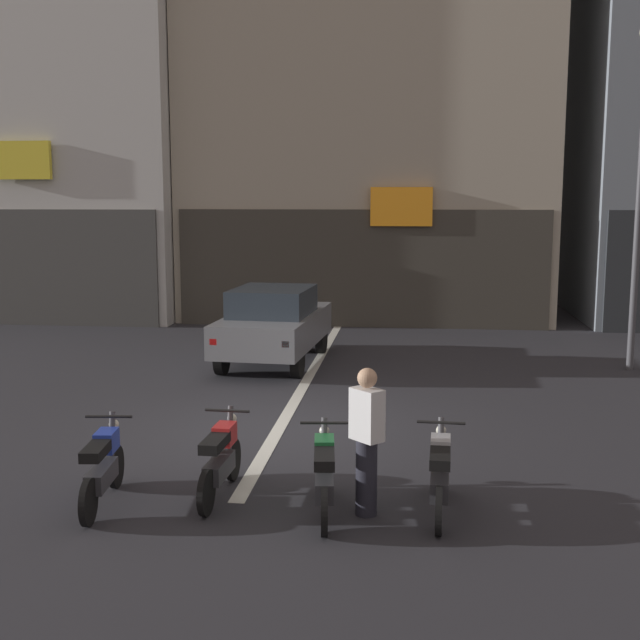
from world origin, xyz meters
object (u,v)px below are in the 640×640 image
motorcycle_silver_row_right_mid (440,474)px  person_by_motorcycles (367,440)px  motorcycle_blue_row_leftmost (103,466)px  motorcycle_green_row_centre (324,474)px  car_grey_crossing_near (274,323)px  motorcycle_red_row_left_mid (221,459)px

motorcycle_silver_row_right_mid → person_by_motorcycles: bearing=-170.6°
motorcycle_blue_row_leftmost → motorcycle_green_row_centre: (2.55, 0.02, 0.00)m
car_grey_crossing_near → motorcycle_silver_row_right_mid: bearing=-67.8°
car_grey_crossing_near → motorcycle_blue_row_leftmost: size_ratio=2.53×
motorcycle_red_row_left_mid → motorcycle_silver_row_right_mid: bearing=-5.2°
motorcycle_green_row_centre → motorcycle_silver_row_right_mid: bearing=7.2°
car_grey_crossing_near → motorcycle_green_row_centre: 8.31m
car_grey_crossing_near → person_by_motorcycles: 8.39m
motorcycle_red_row_left_mid → person_by_motorcycles: bearing=-11.9°
motorcycle_green_row_centre → person_by_motorcycles: size_ratio=1.00×
motorcycle_blue_row_leftmost → motorcycle_silver_row_right_mid: bearing=2.8°
motorcycle_red_row_left_mid → motorcycle_green_row_centre: (1.27, -0.39, 0.00)m
motorcycle_blue_row_leftmost → motorcycle_green_row_centre: bearing=0.5°
motorcycle_green_row_centre → motorcycle_blue_row_leftmost: bearing=-179.5°
car_grey_crossing_near → motorcycle_silver_row_right_mid: size_ratio=2.52×
motorcycle_green_row_centre → motorcycle_silver_row_right_mid: same height
car_grey_crossing_near → person_by_motorcycles: (2.41, -8.04, -0.03)m
motorcycle_silver_row_right_mid → motorcycle_red_row_left_mid: bearing=174.8°
car_grey_crossing_near → person_by_motorcycles: bearing=-73.3°
motorcycle_blue_row_leftmost → motorcycle_green_row_centre: size_ratio=1.00×
car_grey_crossing_near → person_by_motorcycles: size_ratio=2.52×
motorcycle_silver_row_right_mid → person_by_motorcycles: size_ratio=1.00×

